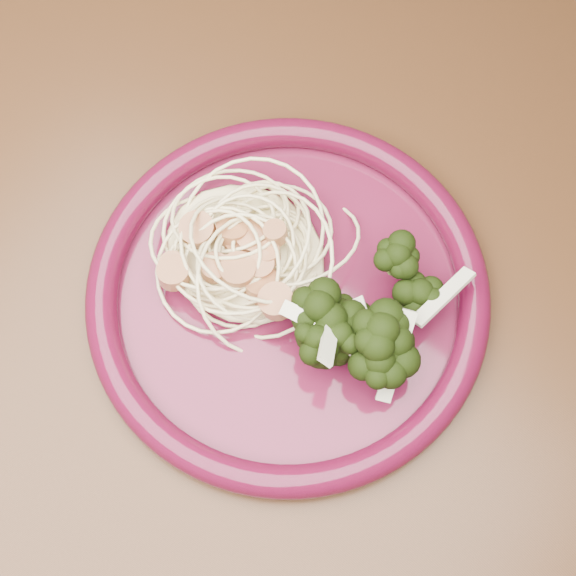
% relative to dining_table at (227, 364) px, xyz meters
% --- Properties ---
extents(dining_table, '(1.20, 0.80, 0.75)m').
position_rel_dining_table_xyz_m(dining_table, '(0.00, 0.00, 0.00)').
color(dining_table, '#472814').
rests_on(dining_table, ground).
extents(dinner_plate, '(0.31, 0.31, 0.02)m').
position_rel_dining_table_xyz_m(dinner_plate, '(0.03, 0.04, 0.11)').
color(dinner_plate, '#541129').
rests_on(dinner_plate, dining_table).
extents(spaghetti_pile, '(0.13, 0.12, 0.03)m').
position_rel_dining_table_xyz_m(spaghetti_pile, '(-0.01, 0.05, 0.12)').
color(spaghetti_pile, '#F4E9AF').
rests_on(spaghetti_pile, dinner_plate).
extents(scallop_cluster, '(0.13, 0.13, 0.04)m').
position_rel_dining_table_xyz_m(scallop_cluster, '(-0.01, 0.05, 0.15)').
color(scallop_cluster, '#B87646').
rests_on(scallop_cluster, spaghetti_pile).
extents(broccoli_pile, '(0.10, 0.14, 0.05)m').
position_rel_dining_table_xyz_m(broccoli_pile, '(0.08, 0.04, 0.13)').
color(broccoli_pile, black).
rests_on(broccoli_pile, dinner_plate).
extents(onion_garnish, '(0.07, 0.09, 0.05)m').
position_rel_dining_table_xyz_m(onion_garnish, '(0.08, 0.04, 0.16)').
color(onion_garnish, beige).
rests_on(onion_garnish, broccoli_pile).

